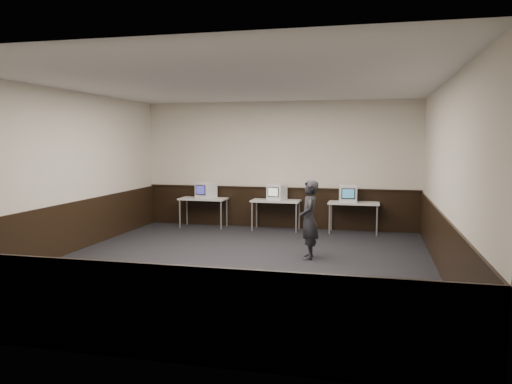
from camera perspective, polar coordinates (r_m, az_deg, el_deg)
floor at (r=9.05m, az=-2.17°, el=-8.28°), size 8.00×8.00×0.00m
ceiling at (r=8.83m, az=-2.25°, el=12.28°), size 8.00×8.00×0.00m
back_wall at (r=12.69m, az=2.65°, el=3.10°), size 7.00×0.00×7.00m
front_wall at (r=5.08m, az=-14.43°, el=-1.24°), size 7.00×0.00×7.00m
left_wall at (r=10.31m, az=-21.32°, el=2.06°), size 0.00×8.00×8.00m
right_wall at (r=8.55m, az=21.01°, el=1.37°), size 0.00×8.00×8.00m
wainscot_back at (r=12.77m, az=2.61°, el=-1.84°), size 6.98×0.04×1.00m
wainscot_front at (r=5.34m, az=-14.02°, el=-13.01°), size 6.98×0.04×1.00m
wainscot_left at (r=10.42m, az=-21.00°, el=-3.99°), size 0.04×7.98×1.00m
wainscot_right at (r=8.70m, az=20.61°, el=-5.86°), size 0.04×7.98×1.00m
wainscot_rail at (r=12.69m, az=2.60°, el=0.47°), size 6.98×0.06×0.04m
desk_left at (r=12.88m, az=-6.04°, el=-1.00°), size 1.20×0.60×0.75m
desk_center at (r=12.38m, az=2.29°, el=-1.25°), size 1.20×0.60×0.75m
desk_right at (r=12.16m, az=11.11°, el=-1.49°), size 1.20×0.60×0.75m
emac_left at (r=12.83m, az=-5.74°, el=0.22°), size 0.53×0.55×0.41m
emac_center at (r=12.37m, az=2.40°, el=-0.01°), size 0.49×0.50×0.39m
emac_right at (r=12.10m, az=10.46°, el=-0.17°), size 0.45×0.48×0.42m
person at (r=9.41m, az=6.08°, el=-3.16°), size 0.42×0.58×1.48m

